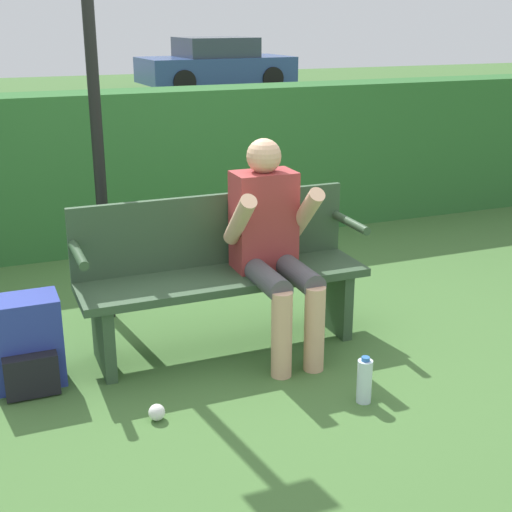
# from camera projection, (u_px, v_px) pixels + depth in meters

# --- Properties ---
(ground_plane) EXTENTS (40.00, 40.00, 0.00)m
(ground_plane) POSITION_uv_depth(u_px,v_px,m) (226.00, 347.00, 4.12)
(ground_plane) COLOR #426B33
(hedge_back) EXTENTS (12.00, 0.47, 1.25)m
(hedge_back) POSITION_uv_depth(u_px,v_px,m) (136.00, 169.00, 5.82)
(hedge_back) COLOR #2D662D
(hedge_back) RESTS_ON ground
(park_bench) EXTENTS (1.63, 0.44, 0.86)m
(park_bench) POSITION_uv_depth(u_px,v_px,m) (221.00, 271.00, 4.03)
(park_bench) COLOR #334C33
(park_bench) RESTS_ON ground
(person_seated) EXTENTS (0.48, 0.65, 1.19)m
(person_seated) POSITION_uv_depth(u_px,v_px,m) (272.00, 240.00, 3.94)
(person_seated) COLOR #993333
(person_seated) RESTS_ON ground
(backpack) EXTENTS (0.35, 0.32, 0.47)m
(backpack) POSITION_uv_depth(u_px,v_px,m) (27.00, 345.00, 3.64)
(backpack) COLOR #283893
(backpack) RESTS_ON ground
(water_bottle) EXTENTS (0.07, 0.07, 0.24)m
(water_bottle) POSITION_uv_depth(u_px,v_px,m) (364.00, 381.00, 3.50)
(water_bottle) COLOR silver
(water_bottle) RESTS_ON ground
(signpost) EXTENTS (0.31, 0.09, 2.67)m
(signpost) POSITION_uv_depth(u_px,v_px,m) (93.00, 79.00, 4.06)
(signpost) COLOR black
(signpost) RESTS_ON ground
(parked_car) EXTENTS (3.93, 2.09, 1.29)m
(parked_car) POSITION_uv_depth(u_px,v_px,m) (216.00, 65.00, 18.29)
(parked_car) COLOR #2D4784
(parked_car) RESTS_ON ground
(litter_crumple) EXTENTS (0.08, 0.08, 0.08)m
(litter_crumple) POSITION_uv_depth(u_px,v_px,m) (157.00, 412.00, 3.37)
(litter_crumple) COLOR silver
(litter_crumple) RESTS_ON ground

